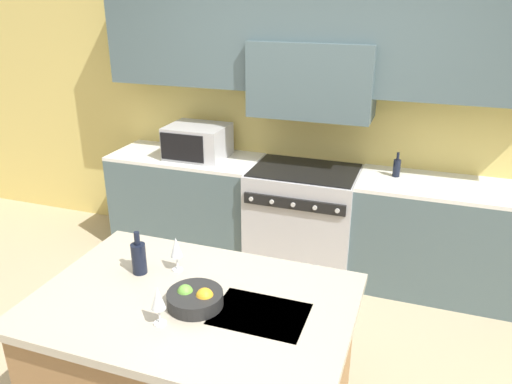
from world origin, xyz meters
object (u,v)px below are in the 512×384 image
object	(u,v)px
fruit_bowl	(195,298)
oil_bottle_on_counter	(397,167)
wine_bottle	(139,257)
microwave	(198,141)
wine_glass_near	(158,299)
range_stove	(303,219)
wine_glass_far	(176,248)

from	to	relation	value
fruit_bowl	oil_bottle_on_counter	bearing A→B (deg)	70.31
fruit_bowl	wine_bottle	bearing A→B (deg)	157.24
wine_bottle	fruit_bowl	distance (m)	0.45
microwave	wine_bottle	bearing A→B (deg)	-73.66
wine_glass_near	fruit_bowl	bearing A→B (deg)	64.29
fruit_bowl	oil_bottle_on_counter	distance (m)	2.26
wine_bottle	range_stove	bearing A→B (deg)	76.60
wine_glass_near	wine_glass_far	world-z (taller)	same
fruit_bowl	wine_glass_far	bearing A→B (deg)	131.77
wine_glass_near	fruit_bowl	distance (m)	0.23
wine_bottle	fruit_bowl	xyz separation A→B (m)	(0.42, -0.17, -0.05)
wine_glass_far	wine_bottle	bearing A→B (deg)	-153.24
oil_bottle_on_counter	microwave	bearing A→B (deg)	-177.57
range_stove	wine_glass_near	distance (m)	2.30
wine_bottle	oil_bottle_on_counter	xyz separation A→B (m)	(1.18, 1.96, 0.00)
wine_glass_far	range_stove	bearing A→B (deg)	81.50
range_stove	wine_glass_far	distance (m)	1.88
range_stove	wine_glass_near	xyz separation A→B (m)	(-0.12, -2.22, 0.58)
wine_glass_near	wine_glass_far	size ratio (longest dim) A/B	1.00
range_stove	wine_bottle	size ratio (longest dim) A/B	3.79
wine_glass_far	fruit_bowl	distance (m)	0.37
microwave	wine_glass_near	world-z (taller)	microwave
wine_glass_far	wine_glass_near	bearing A→B (deg)	-71.95
range_stove	fruit_bowl	distance (m)	2.09
wine_glass_near	oil_bottle_on_counter	world-z (taller)	oil_bottle_on_counter
fruit_bowl	oil_bottle_on_counter	world-z (taller)	oil_bottle_on_counter
wine_bottle	microwave	bearing A→B (deg)	106.34
wine_bottle	oil_bottle_on_counter	world-z (taller)	wine_bottle
microwave	fruit_bowl	world-z (taller)	microwave
microwave	wine_bottle	world-z (taller)	microwave
microwave	oil_bottle_on_counter	size ratio (longest dim) A/B	2.56
oil_bottle_on_counter	wine_glass_near	bearing A→B (deg)	-110.19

